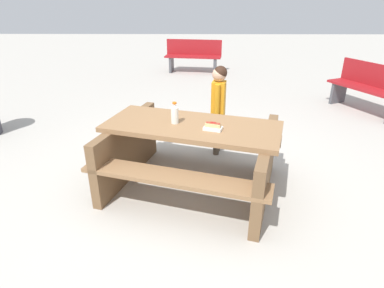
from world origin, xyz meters
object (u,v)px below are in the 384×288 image
at_px(child_in_coat, 219,99).
at_px(park_bench_mid, 193,55).
at_px(soda_bottle, 175,114).
at_px(picnic_table, 192,151).
at_px(park_bench_near, 370,87).
at_px(hotdog_tray, 213,127).

xyz_separation_m(child_in_coat, park_bench_mid, (-0.35, 4.98, -0.30)).
relative_size(soda_bottle, child_in_coat, 0.19).
relative_size(picnic_table, park_bench_mid, 1.38).
bearing_deg(picnic_table, child_in_coat, 69.26).
distance_m(child_in_coat, park_bench_near, 3.32).
bearing_deg(soda_bottle, child_in_coat, 58.90).
height_order(child_in_coat, park_bench_near, child_in_coat).
distance_m(park_bench_near, park_bench_mid, 4.55).
bearing_deg(hotdog_tray, park_bench_near, 42.87).
bearing_deg(park_bench_mid, picnic_table, -89.78).
bearing_deg(hotdog_tray, soda_bottle, 155.39).
height_order(soda_bottle, child_in_coat, child_in_coat).
bearing_deg(hotdog_tray, child_in_coat, 83.17).
distance_m(picnic_table, soda_bottle, 0.45).
bearing_deg(soda_bottle, park_bench_mid, 88.47).
xyz_separation_m(picnic_table, park_bench_mid, (-0.02, 5.85, 0.00)).
xyz_separation_m(soda_bottle, hotdog_tray, (0.39, -0.18, -0.07)).
bearing_deg(hotdog_tray, picnic_table, 144.76).
xyz_separation_m(child_in_coat, park_bench_near, (2.83, 1.72, -0.30)).
bearing_deg(child_in_coat, picnic_table, -110.74).
relative_size(picnic_table, child_in_coat, 1.81).
distance_m(soda_bottle, park_bench_near, 4.22).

